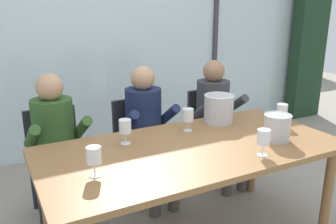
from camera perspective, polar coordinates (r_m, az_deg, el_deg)
name	(u,v)px	position (r m, az deg, el deg)	size (l,w,h in m)	color
ground	(137,185)	(3.53, -5.04, -11.77)	(14.00, 14.00, 0.00)	#9E9384
window_glass_panel	(97,42)	(4.17, -11.55, 11.09)	(7.25, 0.03, 2.60)	silver
window_mullion_right	(215,37)	(4.87, 7.62, 12.02)	(0.06, 0.06, 2.60)	#38383D
hillside_vineyard	(44,51)	(7.96, -19.45, 9.39)	(13.25, 2.40, 1.62)	#477A38
curtain_heavy_drape	(310,34)	(5.87, 22.07, 11.73)	(0.56, 0.20, 2.60)	#1E3823
dining_table	(192,157)	(2.43, 3.90, -7.25)	(2.05, 1.01, 0.77)	olive
chair_near_curtain	(55,153)	(3.08, -17.85, -6.43)	(0.45, 0.45, 0.88)	#232328
chair_left_of_center	(139,139)	(3.25, -4.68, -4.39)	(0.47, 0.47, 0.88)	#232328
chair_center	(211,126)	(3.62, 6.94, -2.26)	(0.45, 0.45, 0.88)	#232328
person_olive_shirt	(57,140)	(2.87, -17.57, -4.41)	(0.49, 0.63, 1.20)	#2D5123
person_navy_polo	(147,125)	(3.08, -3.38, -2.19)	(0.46, 0.61, 1.20)	#192347
person_charcoal_jacket	(217,114)	(3.44, 7.95, -0.31)	(0.46, 0.61, 1.20)	#38383D
ice_bucket_primary	(219,108)	(2.87, 8.26, 0.57)	(0.24, 0.24, 0.23)	#B7B7BC
ice_bucket_secondary	(277,127)	(2.58, 17.31, -2.34)	(0.19, 0.19, 0.19)	#B7B7BC
wine_glass_by_left_taster	(282,111)	(2.92, 18.05, 0.17)	(0.08, 0.08, 0.17)	silver
wine_glass_near_bucket	(264,138)	(2.28, 15.27, -4.12)	(0.08, 0.08, 0.17)	silver
wine_glass_center_pour	(188,116)	(2.65, 3.29, -0.64)	(0.08, 0.08, 0.17)	silver
wine_glass_by_right_taster	(125,127)	(2.41, -6.98, -2.52)	(0.08, 0.08, 0.17)	silver
wine_glass_spare_empty	(94,157)	(1.98, -11.96, -7.10)	(0.08, 0.08, 0.17)	silver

